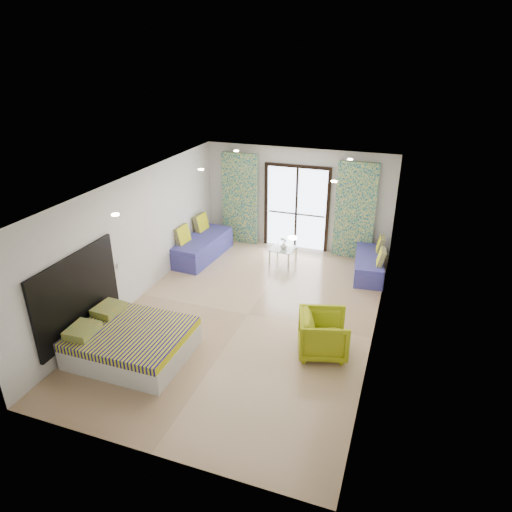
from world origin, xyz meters
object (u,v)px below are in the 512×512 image
(coffee_table, at_px, (283,250))
(armchair, at_px, (323,332))
(daybed_right, at_px, (370,264))
(daybed_left, at_px, (202,246))
(bed, at_px, (131,342))

(coffee_table, distance_m, armchair, 3.83)
(daybed_right, distance_m, armchair, 3.50)
(daybed_left, bearing_deg, armchair, -34.27)
(bed, distance_m, daybed_left, 4.26)
(coffee_table, height_order, armchair, armchair)
(daybed_right, height_order, armchair, armchair)
(bed, distance_m, daybed_right, 5.89)
(daybed_right, distance_m, coffee_table, 2.15)
(armchair, bearing_deg, bed, 95.12)
(coffee_table, bearing_deg, armchair, -63.03)
(daybed_left, height_order, coffee_table, daybed_left)
(daybed_right, xyz_separation_m, coffee_table, (-2.15, -0.06, 0.09))
(daybed_left, distance_m, coffee_table, 2.12)
(daybed_left, relative_size, coffee_table, 3.02)
(bed, bearing_deg, coffee_table, 72.67)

